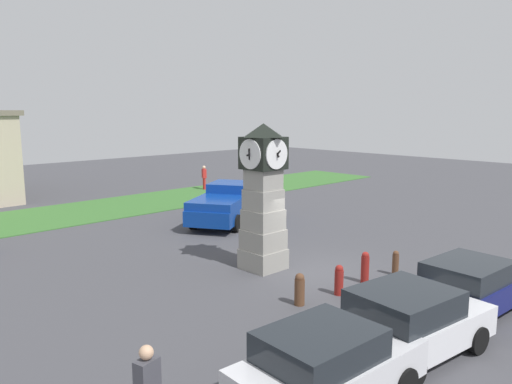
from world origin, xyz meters
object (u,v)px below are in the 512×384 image
at_px(car_navy_sedan, 327,366).
at_px(car_by_building, 471,286).
at_px(bollard_far_row, 339,280).
at_px(car_near_tower, 409,321).
at_px(pickup_truck, 226,204).
at_px(clock_tower, 263,197).
at_px(bollard_mid_row, 365,267).
at_px(bollard_end_row, 300,289).
at_px(bollard_near_tower, 396,263).
at_px(pedestrian_crossing_lot, 204,176).

height_order(car_navy_sedan, car_by_building, car_navy_sedan).
relative_size(bollard_far_row, car_by_building, 0.23).
xyz_separation_m(bollard_far_row, car_near_tower, (-1.84, -3.29, 0.32)).
bearing_deg(car_navy_sedan, pickup_truck, 56.35).
xyz_separation_m(clock_tower, car_by_building, (1.39, -6.60, -1.75)).
distance_m(bollard_mid_row, bollard_end_row, 2.91).
bearing_deg(bollard_mid_row, car_near_tower, -134.51).
bearing_deg(bollard_near_tower, clock_tower, 127.17).
height_order(pickup_truck, pedestrian_crossing_lot, pickup_truck).
bearing_deg(car_navy_sedan, car_by_building, -0.17).
height_order(car_navy_sedan, pedestrian_crossing_lot, pedestrian_crossing_lot).
height_order(car_navy_sedan, pickup_truck, pickup_truck).
height_order(bollard_end_row, pickup_truck, pickup_truck).
xyz_separation_m(bollard_far_row, car_by_building, (1.53, -3.26, 0.29)).
bearing_deg(bollard_far_row, clock_tower, 87.61).
distance_m(car_navy_sedan, pickup_truck, 15.49).
bearing_deg(bollard_end_row, car_near_tower, -96.36).
bearing_deg(bollard_far_row, bollard_near_tower, -4.25).
relative_size(bollard_mid_row, car_navy_sedan, 0.26).
xyz_separation_m(car_navy_sedan, car_near_tower, (2.89, -0.05, 0.01)).
height_order(bollard_near_tower, bollard_mid_row, bollard_mid_row).
distance_m(bollard_near_tower, pedestrian_crossing_lot, 19.65).
relative_size(bollard_far_row, pedestrian_crossing_lot, 0.55).
height_order(car_near_tower, pedestrian_crossing_lot, pedestrian_crossing_lot).
xyz_separation_m(bollard_mid_row, pickup_truck, (2.39, 9.58, 0.42)).
bearing_deg(bollard_end_row, car_by_building, -50.11).
bearing_deg(clock_tower, pickup_truck, 59.50).
height_order(bollard_mid_row, pickup_truck, pickup_truck).
bearing_deg(bollard_near_tower, bollard_end_row, 173.26).
height_order(bollard_mid_row, bollard_far_row, bollard_mid_row).
bearing_deg(clock_tower, pedestrian_crossing_lot, 58.52).
relative_size(clock_tower, car_navy_sedan, 1.28).
xyz_separation_m(bollard_mid_row, car_by_building, (0.06, -3.33, 0.24)).
distance_m(bollard_near_tower, car_navy_sedan, 8.15).
relative_size(car_near_tower, car_by_building, 1.00).
relative_size(bollard_mid_row, bollard_end_row, 1.09).
bearing_deg(bollard_far_row, car_near_tower, -119.20).
bearing_deg(car_navy_sedan, bollard_near_tower, 21.82).
xyz_separation_m(bollard_end_row, car_navy_sedan, (-3.29, -3.53, 0.31)).
bearing_deg(car_navy_sedan, pedestrian_crossing_lot, 56.93).
height_order(clock_tower, pedestrian_crossing_lot, clock_tower).
bearing_deg(bollard_end_row, car_navy_sedan, -132.93).
height_order(bollard_far_row, car_by_building, car_by_building).
xyz_separation_m(clock_tower, car_navy_sedan, (-4.86, -6.58, -1.73)).
bearing_deg(pedestrian_crossing_lot, bollard_near_tower, -109.27).
height_order(bollard_mid_row, car_navy_sedan, car_navy_sedan).
xyz_separation_m(car_navy_sedan, pedestrian_crossing_lot, (14.04, 21.57, 0.17)).
bearing_deg(car_by_building, pedestrian_crossing_lot, 70.16).
height_order(clock_tower, bollard_far_row, clock_tower).
xyz_separation_m(bollard_mid_row, car_navy_sedan, (-6.19, -3.31, 0.27)).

